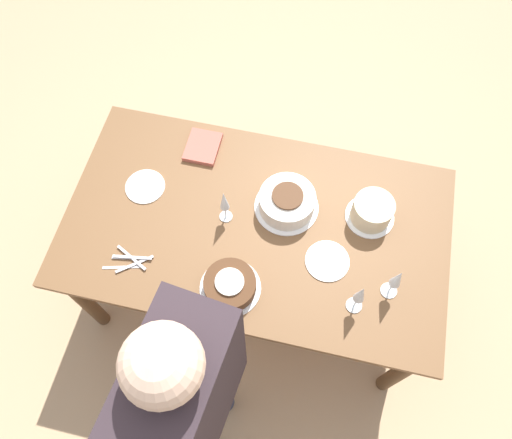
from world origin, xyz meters
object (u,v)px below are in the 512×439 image
object	(u,v)px
cake_center_white	(287,202)
cake_back_decorated	(372,211)
person_cutting	(193,398)
wine_glass_near	(360,295)
wine_glass_extra	(224,202)
cake_front_chocolate	(230,285)
wine_glass_far	(397,279)

from	to	relation	value
cake_center_white	cake_back_decorated	bearing A→B (deg)	5.23
cake_back_decorated	person_cutting	distance (m)	1.10
wine_glass_near	wine_glass_extra	bearing A→B (deg)	155.54
cake_center_white	cake_front_chocolate	distance (m)	0.45
wine_glass_near	cake_center_white	bearing A→B (deg)	132.96
person_cutting	cake_back_decorated	bearing A→B (deg)	-21.74
cake_center_white	wine_glass_extra	world-z (taller)	wine_glass_extra
cake_back_decorated	wine_glass_far	world-z (taller)	wine_glass_far
cake_center_white	cake_front_chocolate	size ratio (longest dim) A/B	1.13
cake_center_white	cake_front_chocolate	bearing A→B (deg)	-109.69
person_cutting	cake_center_white	bearing A→B (deg)	-2.01
wine_glass_extra	cake_front_chocolate	bearing A→B (deg)	-72.47
wine_glass_near	wine_glass_far	xyz separation A→B (m)	(0.13, 0.10, -0.00)
cake_front_chocolate	wine_glass_far	bearing A→B (deg)	11.82
cake_center_white	person_cutting	bearing A→B (deg)	-98.94
cake_back_decorated	person_cutting	world-z (taller)	person_cutting
cake_center_white	cake_back_decorated	world-z (taller)	cake_back_decorated
cake_back_decorated	wine_glass_near	world-z (taller)	wine_glass_near
wine_glass_near	cake_front_chocolate	bearing A→B (deg)	-175.53
cake_front_chocolate	cake_back_decorated	size ratio (longest dim) A/B	1.18
cake_front_chocolate	person_cutting	xyz separation A→B (m)	(0.01, -0.48, 0.27)
cake_back_decorated	wine_glass_far	size ratio (longest dim) A/B	1.01
cake_center_white	wine_glass_far	bearing A→B (deg)	-30.64
cake_front_chocolate	wine_glass_extra	distance (m)	0.35
wine_glass_far	cake_center_white	bearing A→B (deg)	149.36
wine_glass_far	cake_back_decorated	bearing A→B (deg)	110.30
wine_glass_extra	cake_center_white	bearing A→B (deg)	22.98
cake_center_white	wine_glass_near	world-z (taller)	wine_glass_near
cake_back_decorated	wine_glass_extra	bearing A→B (deg)	-167.24
wine_glass_near	wine_glass_extra	size ratio (longest dim) A/B	1.00
wine_glass_near	wine_glass_extra	xyz separation A→B (m)	(-0.62, 0.28, -0.00)
cake_center_white	wine_glass_far	distance (m)	0.58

